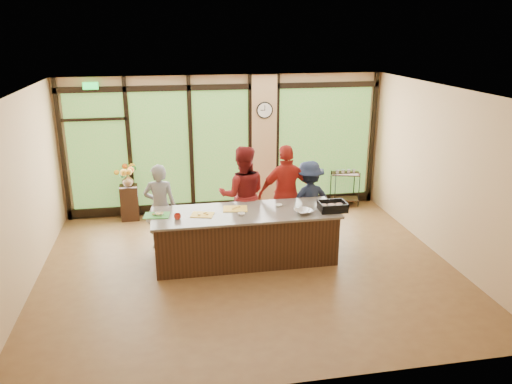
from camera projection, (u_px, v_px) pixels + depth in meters
name	position (u px, v px, depth m)	size (l,w,h in m)	color
floor	(248.00, 268.00, 8.60)	(7.00, 7.00, 0.00)	brown
ceiling	(247.00, 92.00, 7.66)	(7.00, 7.00, 0.00)	white
back_wall	(225.00, 144.00, 10.93)	(7.00, 7.00, 0.00)	tan
left_wall	(20.00, 197.00, 7.53)	(6.00, 6.00, 0.00)	tan
right_wall	(445.00, 174.00, 8.73)	(6.00, 6.00, 0.00)	tan
window_wall	(233.00, 149.00, 10.95)	(6.90, 0.12, 3.00)	tan
island_base	(245.00, 237.00, 8.75)	(3.10, 1.00, 0.88)	black
countertop	(245.00, 213.00, 8.60)	(3.20, 1.10, 0.04)	gray
wall_clock	(265.00, 110.00, 10.72)	(0.36, 0.04, 0.36)	black
cook_left	(160.00, 207.00, 9.17)	(0.59, 0.39, 1.61)	slate
cook_midleft	(243.00, 195.00, 9.38)	(0.92, 0.71, 1.89)	maroon
cook_midright	(287.00, 194.00, 9.46)	(1.10, 0.46, 1.88)	#A22118
cook_right	(309.00, 200.00, 9.59)	(1.00, 0.58, 1.55)	#1A223A
roasting_pan	(332.00, 208.00, 8.64)	(0.47, 0.36, 0.08)	black
mixing_bowl	(304.00, 212.00, 8.49)	(0.29, 0.29, 0.07)	silver
cutting_board_left	(157.00, 215.00, 8.41)	(0.42, 0.32, 0.01)	#348530
cutting_board_center	(202.00, 215.00, 8.44)	(0.37, 0.28, 0.01)	yellow
cutting_board_right	(235.00, 209.00, 8.72)	(0.42, 0.31, 0.01)	yellow
prep_bowl_near	(159.00, 214.00, 8.42)	(0.16, 0.16, 0.05)	white
prep_bowl_mid	(241.00, 214.00, 8.43)	(0.13, 0.13, 0.04)	white
prep_bowl_far	(279.00, 205.00, 8.86)	(0.12, 0.12, 0.03)	white
red_ramekin	(177.00, 217.00, 8.24)	(0.12, 0.12, 0.09)	#A51D10
flower_stand	(130.00, 202.00, 10.69)	(0.37, 0.37, 0.75)	black
flower_vase	(128.00, 180.00, 10.53)	(0.25, 0.25, 0.26)	olive
bar_cart	(345.00, 184.00, 11.48)	(0.70, 0.51, 0.86)	black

